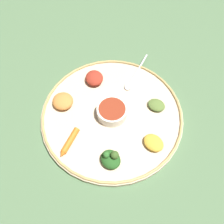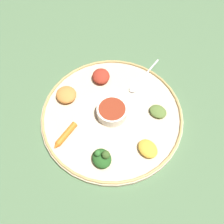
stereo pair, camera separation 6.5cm
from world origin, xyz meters
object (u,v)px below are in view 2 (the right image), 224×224
(center_bowl, at_px, (112,111))
(carrot_near_spoon, at_px, (65,135))
(spoon, at_px, (140,81))
(greens_pile, at_px, (102,157))

(center_bowl, xyz_separation_m, carrot_near_spoon, (0.08, 0.13, -0.01))
(spoon, xyz_separation_m, greens_pile, (-0.03, 0.30, 0.02))
(center_bowl, distance_m, carrot_near_spoon, 0.16)
(center_bowl, height_order, greens_pile, greens_pile)
(spoon, height_order, carrot_near_spoon, carrot_near_spoon)
(spoon, distance_m, carrot_near_spoon, 0.31)
(spoon, bearing_deg, carrot_near_spoon, 70.68)
(spoon, distance_m, greens_pile, 0.30)
(greens_pile, height_order, carrot_near_spoon, greens_pile)
(center_bowl, relative_size, spoon, 0.54)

